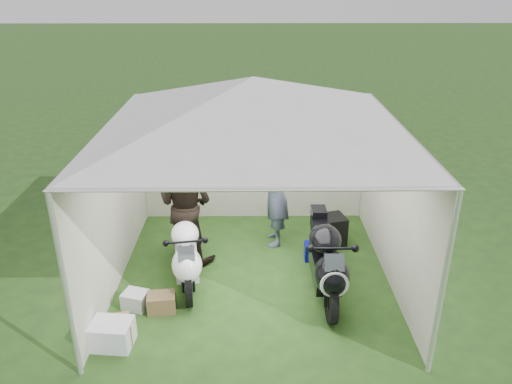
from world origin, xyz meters
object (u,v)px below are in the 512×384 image
(crate_0, at_px, (112,334))
(crate_1, at_px, (117,331))
(person_dark_jacket, at_px, (186,204))
(crate_2, at_px, (136,300))
(motorcycle_black, at_px, (326,259))
(equipment_box, at_px, (329,230))
(person_blue_jacket, at_px, (276,194))
(crate_3, at_px, (162,303))
(paddock_stand, at_px, (316,251))
(canopy_tent, at_px, (254,108))
(motorcycle_white, at_px, (186,252))

(crate_0, relative_size, crate_1, 1.43)
(person_dark_jacket, distance_m, crate_2, 1.66)
(crate_2, bearing_deg, motorcycle_black, 6.58)
(crate_1, bearing_deg, equipment_box, 39.05)
(person_blue_jacket, bearing_deg, motorcycle_black, 21.42)
(equipment_box, height_order, crate_2, equipment_box)
(person_dark_jacket, relative_size, crate_3, 5.02)
(motorcycle_black, xyz_separation_m, crate_2, (-2.63, -0.30, -0.44))
(paddock_stand, bearing_deg, person_dark_jacket, 177.63)
(canopy_tent, relative_size, paddock_stand, 15.10)
(motorcycle_white, distance_m, motorcycle_black, 2.01)
(crate_3, bearing_deg, crate_0, -125.96)
(crate_3, bearing_deg, person_dark_jacket, 81.49)
(motorcycle_white, height_order, paddock_stand, motorcycle_white)
(canopy_tent, height_order, equipment_box, canopy_tent)
(canopy_tent, xyz_separation_m, crate_2, (-1.62, -0.80, -2.46))
(motorcycle_black, xyz_separation_m, crate_3, (-2.26, -0.38, -0.44))
(canopy_tent, relative_size, person_dark_jacket, 2.99)
(equipment_box, xyz_separation_m, crate_2, (-2.89, -1.72, -0.13))
(person_blue_jacket, distance_m, crate_2, 2.79)
(motorcycle_white, distance_m, crate_3, 0.83)
(motorcycle_white, bearing_deg, canopy_tent, 2.26)
(canopy_tent, bearing_deg, motorcycle_black, -26.51)
(person_dark_jacket, relative_size, crate_1, 5.50)
(equipment_box, bearing_deg, motorcycle_white, -153.80)
(person_dark_jacket, xyz_separation_m, crate_0, (-0.70, -2.07, -0.78))
(motorcycle_white, distance_m, crate_2, 0.97)
(equipment_box, bearing_deg, crate_0, -140.65)
(motorcycle_black, relative_size, crate_3, 5.41)
(equipment_box, bearing_deg, crate_2, -149.26)
(paddock_stand, xyz_separation_m, equipment_box, (0.27, 0.49, 0.11))
(motorcycle_white, relative_size, person_dark_jacket, 0.98)
(paddock_stand, relative_size, crate_0, 0.76)
(equipment_box, xyz_separation_m, crate_1, (-2.97, -2.41, -0.10))
(person_dark_jacket, relative_size, equipment_box, 3.74)
(person_dark_jacket, height_order, crate_3, person_dark_jacket)
(person_dark_jacket, height_order, crate_1, person_dark_jacket)
(paddock_stand, relative_size, person_dark_jacket, 0.20)
(motorcycle_black, bearing_deg, paddock_stand, 90.00)
(motorcycle_white, xyz_separation_m, person_dark_jacket, (-0.06, 0.70, 0.44))
(equipment_box, bearing_deg, person_blue_jacket, 175.55)
(canopy_tent, relative_size, crate_1, 16.45)
(person_blue_jacket, bearing_deg, canopy_tent, -22.02)
(canopy_tent, distance_m, motorcycle_white, 2.30)
(person_dark_jacket, bearing_deg, crate_1, 96.50)
(crate_1, relative_size, crate_2, 1.06)
(equipment_box, relative_size, crate_0, 1.03)
(motorcycle_white, bearing_deg, motorcycle_black, -17.52)
(motorcycle_black, distance_m, equipment_box, 1.47)
(motorcycle_white, xyz_separation_m, motorcycle_black, (1.99, -0.31, 0.05))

